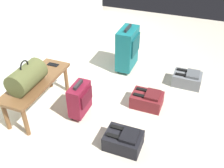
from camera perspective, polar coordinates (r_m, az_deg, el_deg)
ground_plane at (r=3.43m, az=2.27°, el=-3.05°), size 6.60×6.60×0.00m
bench at (r=3.19m, az=-16.22°, el=-0.21°), size 1.00×0.36×0.41m
duffel_bag_olive at (r=3.00m, az=-18.22°, el=1.47°), size 0.44×0.26×0.34m
cell_phone at (r=3.41m, az=-12.86°, el=4.18°), size 0.07×0.14×0.01m
suitcase_upright_teal at (r=3.86m, az=3.43°, el=7.87°), size 0.43×0.25×0.68m
suitcase_small_burgundy at (r=3.05m, az=-7.06°, el=-3.26°), size 0.32×0.19×0.46m
backpack_grey at (r=3.77m, az=16.20°, el=1.09°), size 0.28×0.38×0.21m
backpack_dark at (r=2.76m, az=2.57°, el=-12.21°), size 0.28×0.38×0.21m
backpack_maroon at (r=3.28m, az=7.74°, el=-3.40°), size 0.28×0.38×0.21m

